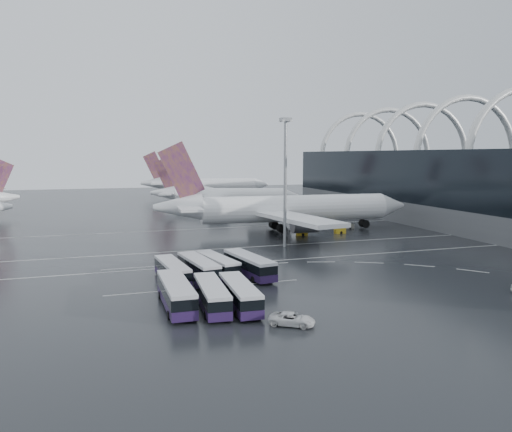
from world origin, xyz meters
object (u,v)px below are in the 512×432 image
object	(u,v)px
airliner_main	(282,209)
gse_cart_belly_b	(349,226)
bus_row_near_c	(217,265)
floodlight_mast	(285,166)
van_curve_a	(292,319)
bus_row_near_b	(198,268)
airliner_gate_b	(222,196)
bus_row_near_a	(172,271)
gse_cart_belly_c	(302,232)
gse_cart_belly_a	(340,231)
bus_row_far_b	(212,295)
bus_row_far_c	(240,294)
bus_row_far_a	(176,293)
bus_row_near_d	(249,265)
airliner_gate_c	(203,185)

from	to	relation	value
airliner_main	gse_cart_belly_b	xyz separation A→B (m)	(18.09, -0.57, -4.85)
bus_row_near_c	floodlight_mast	bearing A→B (deg)	-54.42
gse_cart_belly_b	van_curve_a	bearing A→B (deg)	-123.24
airliner_main	bus_row_near_b	distance (m)	49.49
airliner_gate_b	bus_row_near_a	size ratio (longest dim) A/B	4.09
bus_row_near_b	gse_cart_belly_c	world-z (taller)	bus_row_near_b
airliner_gate_b	bus_row_near_a	xyz separation A→B (m)	(-31.73, -95.67, -2.86)
floodlight_mast	gse_cart_belly_a	bearing A→B (deg)	32.72
bus_row_near_c	bus_row_far_b	xyz separation A→B (m)	(-4.67, -16.54, 0.06)
bus_row_far_c	gse_cart_belly_c	bearing A→B (deg)	-28.25
bus_row_near_c	gse_cart_belly_b	world-z (taller)	bus_row_near_c
bus_row_near_c	bus_row_far_a	distance (m)	17.30
bus_row_near_c	bus_row_far_c	bearing A→B (deg)	165.79
bus_row_far_a	bus_row_far_b	xyz separation A→B (m)	(4.10, -1.63, -0.14)
bus_row_near_d	airliner_main	bearing A→B (deg)	-36.30
bus_row_far_a	van_curve_a	size ratio (longest dim) A/B	2.65
bus_row_far_b	gse_cart_belly_a	distance (m)	64.25
airliner_main	bus_row_near_c	world-z (taller)	airliner_main
gse_cart_belly_a	bus_row_far_a	bearing A→B (deg)	-135.14
airliner_main	gse_cart_belly_c	size ratio (longest dim) A/B	26.39
bus_row_far_c	gse_cart_belly_b	world-z (taller)	bus_row_far_c
bus_row_far_a	airliner_gate_c	bearing A→B (deg)	-12.78
airliner_gate_c	bus_row_near_a	xyz separation A→B (m)	(-36.27, -148.11, -3.46)
bus_row_near_c	gse_cart_belly_c	distance (m)	42.40
bus_row_near_d	bus_row_far_a	distance (m)	18.45
bus_row_near_d	airliner_gate_c	bearing A→B (deg)	-18.19
van_curve_a	bus_row_near_c	bearing A→B (deg)	38.14
bus_row_far_c	bus_row_near_d	bearing A→B (deg)	-18.67
bus_row_near_d	bus_row_far_c	xyz separation A→B (m)	(-5.87, -14.97, -0.09)
gse_cart_belly_a	airliner_gate_b	bearing A→B (deg)	102.27
bus_row_near_c	floodlight_mast	xyz separation A→B (m)	(18.97, 19.38, 14.78)
gse_cart_belly_a	gse_cart_belly_b	world-z (taller)	gse_cart_belly_a
airliner_gate_b	gse_cart_belly_b	xyz separation A→B (m)	(19.43, -55.53, -3.88)
airliner_gate_c	bus_row_near_a	size ratio (longest dim) A/B	4.63
bus_row_near_b	bus_row_far_b	size ratio (longest dim) A/B	1.02
bus_row_far_a	gse_cart_belly_c	bearing A→B (deg)	-37.91
bus_row_far_c	airliner_gate_b	bearing A→B (deg)	-10.34
van_curve_a	gse_cart_belly_a	distance (m)	67.07
gse_cart_belly_c	airliner_gate_c	bearing A→B (deg)	89.56
bus_row_far_b	bus_row_far_c	xyz separation A→B (m)	(3.42, -0.63, -0.00)
airliner_gate_c	bus_row_near_c	xyz separation A→B (m)	(-28.97, -145.96, -3.47)
bus_row_far_a	bus_row_far_b	size ratio (longest dim) A/B	1.07
bus_row_near_c	gse_cart_belly_b	distance (m)	58.05
airliner_gate_c	bus_row_near_d	world-z (taller)	airliner_gate_c
bus_row_near_c	bus_row_far_c	size ratio (longest dim) A/B	0.98
bus_row_near_b	van_curve_a	bearing A→B (deg)	-174.30
bus_row_far_a	gse_cart_belly_b	distance (m)	74.65
gse_cart_belly_a	gse_cart_belly_b	bearing A→B (deg)	47.26
bus_row_far_b	bus_row_near_c	bearing A→B (deg)	-12.01
bus_row_far_c	floodlight_mast	world-z (taller)	floodlight_mast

